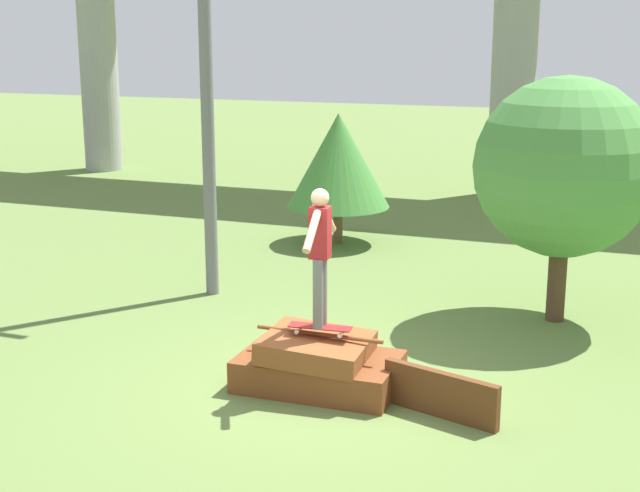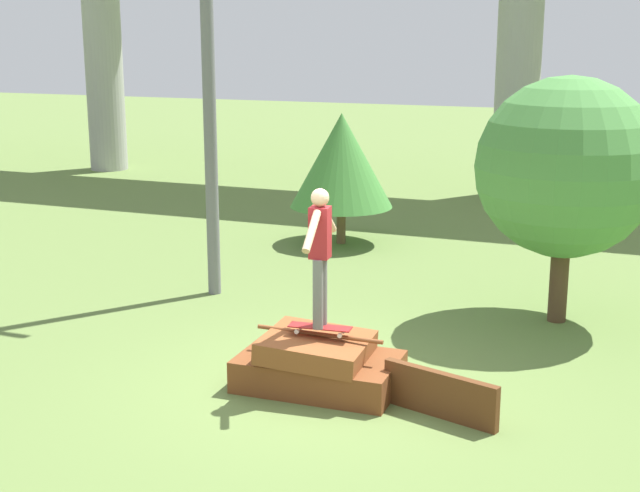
% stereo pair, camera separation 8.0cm
% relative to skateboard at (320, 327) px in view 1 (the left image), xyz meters
% --- Properties ---
extents(ground_plane, '(80.00, 80.00, 0.00)m').
position_rel_skateboard_xyz_m(ground_plane, '(-0.03, 0.04, -0.75)').
color(ground_plane, olive).
extents(scrap_pile, '(1.87, 1.20, 0.67)m').
position_rel_skateboard_xyz_m(scrap_pile, '(-0.03, 0.03, -0.47)').
color(scrap_pile, brown).
rests_on(scrap_pile, ground_plane).
extents(scrap_plank_loose, '(1.35, 0.50, 0.51)m').
position_rel_skateboard_xyz_m(scrap_plank_loose, '(1.49, -0.26, -0.49)').
color(scrap_plank_loose, '#5B3319').
rests_on(scrap_plank_loose, ground_plane).
extents(skateboard, '(0.75, 0.27, 0.09)m').
position_rel_skateboard_xyz_m(skateboard, '(0.00, 0.00, 0.00)').
color(skateboard, maroon).
rests_on(skateboard, scrap_pile).
extents(skater, '(0.24, 1.19, 1.61)m').
position_rel_skateboard_xyz_m(skater, '(0.00, -0.00, 0.95)').
color(skater, slate).
rests_on(skater, skateboard).
extents(utility_pole, '(1.30, 0.20, 6.86)m').
position_rel_skateboard_xyz_m(utility_pole, '(-2.98, 3.02, 2.81)').
color(utility_pole, slate).
rests_on(utility_pole, ground_plane).
extents(tree_behind_left, '(2.53, 2.53, 3.50)m').
position_rel_skateboard_xyz_m(tree_behind_left, '(2.27, 3.57, 1.48)').
color(tree_behind_left, '#4C3823').
rests_on(tree_behind_left, ground_plane).
extents(tree_behind_right, '(2.00, 2.00, 2.55)m').
position_rel_skateboard_xyz_m(tree_behind_right, '(-2.28, 6.98, 0.89)').
color(tree_behind_right, brown).
rests_on(tree_behind_right, ground_plane).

